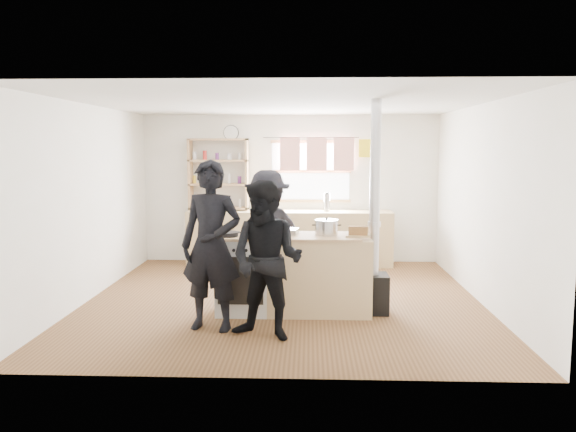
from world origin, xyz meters
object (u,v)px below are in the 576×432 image
at_px(thermos, 327,202).
at_px(stockpot_stove, 261,227).
at_px(bread_board, 358,232).
at_px(stockpot_counter, 327,227).
at_px(person_near_left, 211,246).
at_px(person_far, 268,232).
at_px(roast_tray, 284,231).
at_px(skillet_greens, 226,234).
at_px(cooking_island, 293,274).
at_px(flue_heater, 374,258).
at_px(person_near_right, 267,261).

relative_size(thermos, stockpot_stove, 1.29).
bearing_deg(stockpot_stove, bread_board, -7.90).
distance_m(thermos, stockpot_stove, 2.83).
xyz_separation_m(stockpot_counter, person_near_left, (-1.24, -0.67, -0.11)).
bearing_deg(person_far, roast_tray, 89.30).
bearing_deg(thermos, skillet_greens, -113.40).
distance_m(cooking_island, person_near_left, 1.17).
distance_m(stockpot_stove, flue_heater, 1.37).
bearing_deg(cooking_island, flue_heater, 1.33).
bearing_deg(roast_tray, stockpot_stove, -178.40).
xyz_separation_m(cooking_island, bread_board, (0.75, -0.09, 0.51)).
distance_m(stockpot_stove, person_near_right, 1.03).
relative_size(stockpot_counter, flue_heater, 0.11).
bearing_deg(stockpot_stove, cooking_island, -10.39).
height_order(stockpot_stove, person_far, person_far).
relative_size(stockpot_stove, person_near_right, 0.14).
bearing_deg(roast_tray, bread_board, -10.86).
bearing_deg(thermos, stockpot_counter, -91.81).
height_order(roast_tray, person_far, person_far).
height_order(roast_tray, flue_heater, flue_heater).
relative_size(cooking_island, person_near_left, 1.08).
bearing_deg(person_far, stockpot_stove, 69.83).
distance_m(thermos, person_far, 2.10).
xyz_separation_m(thermos, stockpot_stove, (-0.86, -2.70, -0.03)).
distance_m(skillet_greens, stockpot_counter, 1.17).
xyz_separation_m(skillet_greens, flue_heater, (1.72, 0.14, -0.30)).
xyz_separation_m(thermos, cooking_island, (-0.47, -2.77, -0.58)).
bearing_deg(bread_board, person_near_right, -139.47).
bearing_deg(person_near_right, roast_tray, 102.26).
bearing_deg(person_near_left, stockpot_stove, 68.41).
bearing_deg(person_far, person_near_right, 74.90).
bearing_deg(person_near_left, thermos, 80.45).
xyz_separation_m(roast_tray, stockpot_counter, (0.50, -0.06, 0.06)).
bearing_deg(skillet_greens, person_near_left, -98.78).
bearing_deg(person_near_right, thermos, 98.83).
height_order(roast_tray, stockpot_stove, stockpot_stove).
bearing_deg(person_far, cooking_island, 94.19).
height_order(bread_board, person_near_left, person_near_left).
xyz_separation_m(bread_board, person_far, (-1.12, 0.94, -0.15)).
bearing_deg(cooking_island, person_near_right, -104.61).
bearing_deg(thermos, person_far, -113.74).
relative_size(stockpot_stove, person_far, 0.14).
height_order(skillet_greens, flue_heater, flue_heater).
xyz_separation_m(thermos, skillet_greens, (-1.25, -2.89, -0.09)).
bearing_deg(person_near_left, bread_board, 31.13).
height_order(bread_board, person_far, person_far).
bearing_deg(bread_board, cooking_island, 173.39).
height_order(stockpot_stove, person_near_left, person_near_left).
relative_size(bread_board, person_near_left, 0.16).
bearing_deg(flue_heater, bread_board, -151.02).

